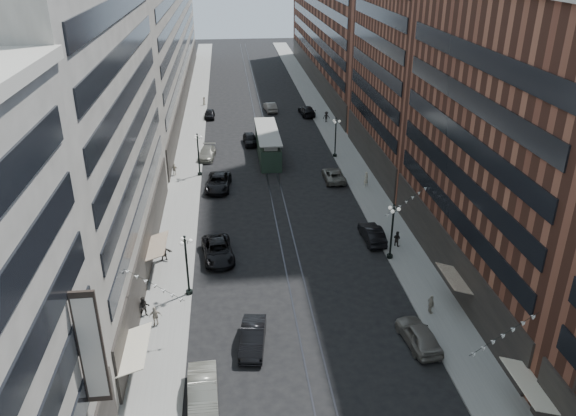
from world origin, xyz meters
name	(u,v)px	position (x,y,z in m)	size (l,w,h in m)	color
ground	(269,160)	(0.00, 60.00, 0.00)	(220.00, 220.00, 0.00)	black
sidewalk_west	(191,139)	(-11.00, 70.00, 0.07)	(4.00, 180.00, 0.15)	gray
sidewalk_east	(334,134)	(11.00, 70.00, 0.07)	(4.00, 180.00, 0.15)	gray
rail_west	(259,137)	(-0.70, 70.00, 0.01)	(0.12, 180.00, 0.02)	#2D2D33
rail_east	(268,137)	(0.70, 70.00, 0.01)	(0.12, 180.00, 0.02)	#2D2D33
building_west_mid	(82,120)	(-17.00, 33.00, 14.00)	(8.00, 36.00, 28.00)	#ACA598
building_west_far	(159,28)	(-17.00, 96.00, 13.00)	(8.00, 90.00, 26.00)	#ACA598
building_east_mid	(510,149)	(17.00, 28.00, 12.00)	(8.00, 30.00, 24.00)	brown
building_east_far	(334,25)	(17.00, 105.00, 12.00)	(8.00, 72.00, 24.00)	brown
lamppost_sw_far	(187,263)	(-9.20, 28.00, 3.10)	(1.03, 1.14, 5.52)	black
lamppost_sw_mid	(198,153)	(-9.20, 55.00, 3.10)	(1.03, 1.14, 5.52)	black
lamppost_se_far	(392,230)	(9.20, 32.00, 3.10)	(1.03, 1.14, 5.52)	black
lamppost_se_mid	(336,136)	(9.20, 60.00, 3.10)	(1.03, 1.14, 5.52)	black
streetcar	(268,145)	(0.00, 61.47, 1.69)	(2.94, 13.27, 3.67)	#203226
car_1	(203,393)	(-7.68, 15.42, 0.88)	(1.86, 5.33, 1.76)	gray
car_2	(218,250)	(-6.80, 33.92, 0.82)	(2.71, 5.88, 1.64)	black
car_4	(419,335)	(7.90, 19.65, 0.84)	(1.99, 4.94, 1.68)	slate
car_5	(253,337)	(-4.23, 20.72, 0.81)	(1.72, 4.92, 1.62)	black
pedestrian_2	(144,307)	(-12.50, 25.15, 1.03)	(0.85, 0.47, 1.75)	black
pedestrian_4	(431,304)	(10.03, 23.14, 0.96)	(0.95, 0.43, 1.62)	#A49C88
car_7	(218,182)	(-6.80, 50.54, 0.84)	(2.77, 6.02, 1.67)	black
car_8	(207,153)	(-8.40, 61.45, 0.75)	(2.09, 5.15, 1.49)	slate
car_9	(210,114)	(-8.40, 81.45, 0.72)	(1.69, 4.20, 1.43)	black
car_10	(372,234)	(8.40, 35.66, 0.80)	(1.70, 4.88, 1.61)	black
car_11	(334,175)	(7.47, 51.64, 0.73)	(2.41, 5.23, 1.45)	#636158
car_12	(307,111)	(8.27, 81.39, 0.81)	(2.27, 5.58, 1.62)	black
car_13	(250,139)	(-2.20, 66.80, 0.81)	(1.92, 4.76, 1.62)	black
car_14	(270,107)	(2.20, 84.59, 0.80)	(1.70, 4.88, 1.61)	slate
pedestrian_5	(164,252)	(-11.79, 33.90, 0.98)	(1.55, 0.44, 1.67)	black
pedestrian_6	(174,169)	(-12.36, 55.30, 0.92)	(0.91, 0.41, 1.55)	#BDB19D
pedestrian_7	(397,238)	(10.49, 34.22, 0.92)	(0.75, 0.41, 1.54)	black
pedestrian_8	(366,179)	(10.95, 49.10, 1.08)	(0.68, 0.45, 1.86)	beige
pedestrian_9	(326,117)	(10.84, 76.48, 1.04)	(1.15, 0.47, 1.77)	black
pedestrian_extra_0	(204,101)	(-9.53, 89.68, 0.91)	(0.74, 0.40, 1.52)	beige
pedestrian_extra_1	(155,316)	(-11.52, 23.92, 0.97)	(0.96, 0.44, 1.64)	#B8AB98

